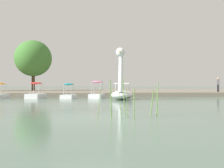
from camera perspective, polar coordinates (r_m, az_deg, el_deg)
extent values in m
plane|color=#567060|center=(10.02, -4.91, -7.06)|extent=(592.64, 592.64, 0.00)
cube|color=slate|center=(39.98, -4.85, -1.64)|extent=(118.46, 25.22, 0.43)
ellipsoid|color=white|center=(22.92, 2.08, -2.28)|extent=(2.44, 3.57, 0.75)
cylinder|color=white|center=(21.89, 1.82, 2.37)|extent=(0.55, 1.02, 3.19)
sphere|color=white|center=(21.72, 1.73, 6.61)|extent=(0.85, 0.85, 0.71)
cone|color=yellow|center=(21.43, 1.65, 6.70)|extent=(0.47, 0.47, 0.39)
cube|color=white|center=(23.17, 2.15, 0.12)|extent=(1.53, 1.57, 0.08)
cylinder|color=silver|center=(23.23, 0.74, -0.61)|extent=(0.04, 0.04, 0.59)
cylinder|color=silver|center=(23.12, 3.56, -0.61)|extent=(0.04, 0.04, 0.59)
cube|color=white|center=(25.37, -3.13, -2.50)|extent=(1.64, 2.10, 0.39)
ellipsoid|color=pink|center=(25.35, -3.12, 0.43)|extent=(1.30, 1.30, 0.20)
cylinder|color=#B7B7BF|center=(25.87, -3.76, -0.80)|extent=(0.04, 0.04, 1.11)
cylinder|color=#B7B7BF|center=(25.64, -1.98, -0.81)|extent=(0.04, 0.04, 1.11)
cylinder|color=#B7B7BF|center=(25.07, -4.30, -0.82)|extent=(0.04, 0.04, 1.11)
cylinder|color=#B7B7BF|center=(24.84, -2.46, -0.83)|extent=(0.04, 0.04, 1.11)
cube|color=white|center=(25.22, -8.99, -2.58)|extent=(1.47, 1.95, 0.32)
ellipsoid|color=teal|center=(25.20, -8.99, -0.05)|extent=(1.06, 1.10, 0.20)
cylinder|color=#B7B7BF|center=(25.66, -9.48, -1.12)|extent=(0.04, 0.04, 0.95)
cylinder|color=#B7B7BF|center=(25.45, -7.99, -1.13)|extent=(0.04, 0.04, 0.95)
cylinder|color=#B7B7BF|center=(24.96, -10.01, -1.14)|extent=(0.04, 0.04, 0.95)
cylinder|color=#B7B7BF|center=(24.75, -8.49, -1.15)|extent=(0.04, 0.04, 0.95)
cube|color=white|center=(25.80, -15.48, -2.41)|extent=(1.65, 2.45, 0.42)
ellipsoid|color=red|center=(25.79, -15.48, 0.15)|extent=(1.26, 1.25, 0.20)
cylinder|color=#B7B7BF|center=(26.34, -15.98, -0.89)|extent=(0.04, 0.04, 0.94)
cylinder|color=#B7B7BF|center=(26.02, -14.26, -0.90)|extent=(0.04, 0.04, 0.94)
cylinder|color=#B7B7BF|center=(25.57, -16.72, -0.91)|extent=(0.04, 0.04, 0.94)
cylinder|color=#B7B7BF|center=(25.24, -14.96, -0.92)|extent=(0.04, 0.04, 0.94)
cylinder|color=#B7B7BF|center=(26.81, -21.11, -0.93)|extent=(0.04, 0.04, 0.93)
cylinder|color=#B7B7BF|center=(25.92, -22.07, -0.96)|extent=(0.04, 0.04, 0.93)
cylinder|color=#4C3823|center=(40.17, -16.01, 1.31)|extent=(0.46, 0.46, 3.68)
ellipsoid|color=#427A33|center=(40.34, -16.00, 5.15)|extent=(5.84, 6.26, 5.04)
cube|color=black|center=(33.88, 21.13, -0.83)|extent=(0.28, 0.28, 0.81)
cube|color=#4C4C51|center=(33.88, 21.12, 0.35)|extent=(0.31, 0.31, 0.58)
sphere|color=tan|center=(33.88, 21.12, 1.05)|extent=(0.25, 0.25, 0.25)
cylinder|color=#669942|center=(10.52, 9.29, -3.60)|extent=(0.11, 0.15, 1.14)
cylinder|color=#669942|center=(10.47, 9.40, -3.17)|extent=(0.06, 0.15, 1.30)
cylinder|color=#669942|center=(9.88, 3.15, -4.20)|extent=(0.06, 0.02, 1.02)
cylinder|color=#669942|center=(9.64, 4.64, -4.08)|extent=(0.05, 0.08, 1.09)
cylinder|color=#669942|center=(10.72, 8.31, -3.92)|extent=(0.11, 0.18, 1.00)
cylinder|color=#669942|center=(9.87, 1.73, -4.37)|extent=(0.08, 0.12, 0.95)
cylinder|color=#669942|center=(9.76, -0.26, -3.19)|extent=(0.09, 0.21, 1.37)
cylinder|color=#669942|center=(10.57, 2.49, -2.76)|extent=(0.14, 0.18, 1.44)
cylinder|color=#669942|center=(9.71, -2.71, -4.14)|extent=(0.12, 0.13, 1.05)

